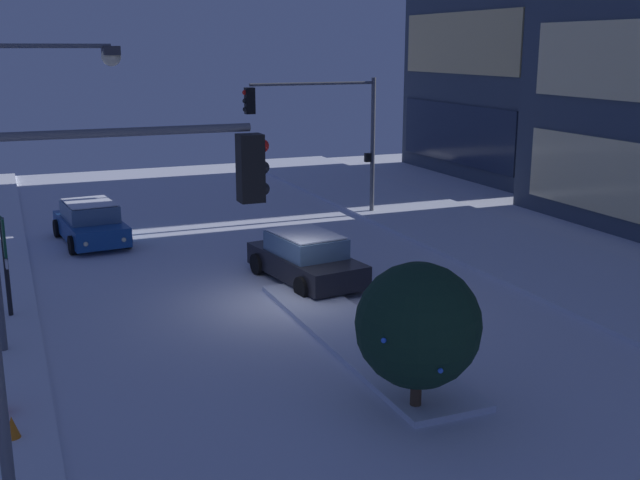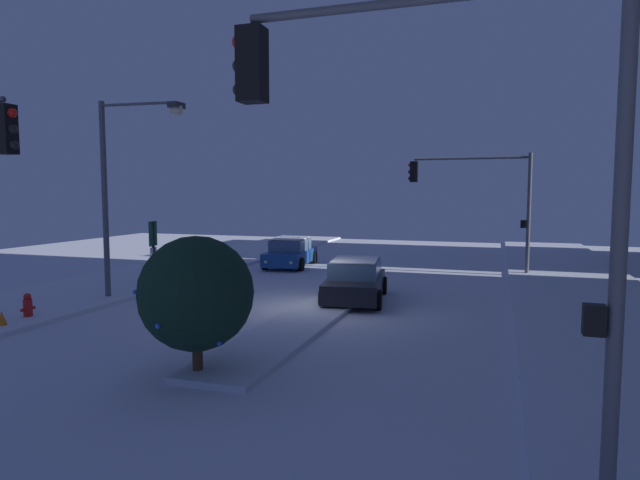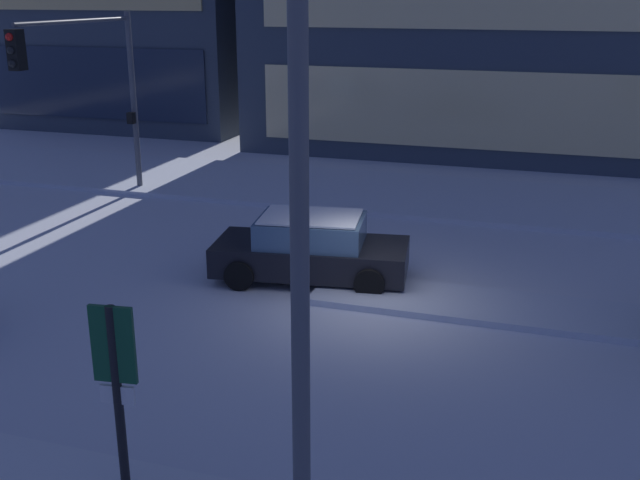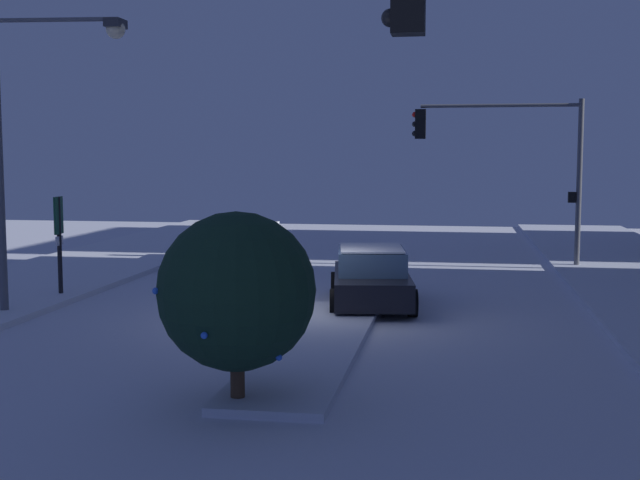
{
  "view_description": "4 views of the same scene",
  "coord_description": "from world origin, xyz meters",
  "px_view_note": "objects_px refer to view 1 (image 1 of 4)",
  "views": [
    {
      "loc": [
        18.96,
        -6.89,
        6.87
      ],
      "look_at": [
        -1.07,
        1.34,
        1.43
      ],
      "focal_mm": 43.31,
      "sensor_mm": 36.0,
      "label": 1
    },
    {
      "loc": [
        16.64,
        5.96,
        3.88
      ],
      "look_at": [
        -0.9,
        0.11,
        2.22
      ],
      "focal_mm": 30.14,
      "sensor_mm": 36.0,
      "label": 2
    },
    {
      "loc": [
        3.36,
        -14.19,
        6.21
      ],
      "look_at": [
        -1.17,
        0.02,
        1.34
      ],
      "focal_mm": 42.63,
      "sensor_mm": 36.0,
      "label": 3
    },
    {
      "loc": [
        18.95,
        3.28,
        3.81
      ],
      "look_at": [
        -1.78,
        -0.16,
        1.65
      ],
      "focal_mm": 46.64,
      "sensor_mm": 36.0,
      "label": 4
    }
  ],
  "objects_px": {
    "traffic_light_corner_near_right": "(109,248)",
    "decorated_tree_median": "(418,325)",
    "fire_hydrant": "(0,401)",
    "car_near": "(90,223)",
    "construction_cone": "(12,431)",
    "car_far": "(306,259)",
    "parking_info_sign": "(5,255)",
    "traffic_light_corner_far_left": "(322,121)",
    "street_lamp_arched": "(28,150)"
  },
  "relations": [
    {
      "from": "traffic_light_corner_near_right",
      "to": "decorated_tree_median",
      "type": "height_order",
      "value": "traffic_light_corner_near_right"
    },
    {
      "from": "fire_hydrant",
      "to": "traffic_light_corner_near_right",
      "type": "bearing_deg",
      "value": 24.38
    },
    {
      "from": "car_near",
      "to": "decorated_tree_median",
      "type": "relative_size",
      "value": 1.53
    },
    {
      "from": "car_near",
      "to": "fire_hydrant",
      "type": "bearing_deg",
      "value": -19.04
    },
    {
      "from": "fire_hydrant",
      "to": "construction_cone",
      "type": "height_order",
      "value": "fire_hydrant"
    },
    {
      "from": "traffic_light_corner_near_right",
      "to": "fire_hydrant",
      "type": "bearing_deg",
      "value": 114.38
    },
    {
      "from": "car_far",
      "to": "traffic_light_corner_near_right",
      "type": "xyz_separation_m",
      "value": [
        9.95,
        -6.82,
        3.42
      ]
    },
    {
      "from": "parking_info_sign",
      "to": "decorated_tree_median",
      "type": "xyz_separation_m",
      "value": [
        8.48,
        7.14,
        0.03
      ]
    },
    {
      "from": "car_far",
      "to": "car_near",
      "type": "bearing_deg",
      "value": 28.13
    },
    {
      "from": "parking_info_sign",
      "to": "construction_cone",
      "type": "height_order",
      "value": "parking_info_sign"
    },
    {
      "from": "parking_info_sign",
      "to": "construction_cone",
      "type": "xyz_separation_m",
      "value": [
        6.91,
        -0.1,
        -1.46
      ]
    },
    {
      "from": "traffic_light_corner_far_left",
      "to": "fire_hydrant",
      "type": "bearing_deg",
      "value": 48.64
    },
    {
      "from": "car_far",
      "to": "construction_cone",
      "type": "bearing_deg",
      "value": 122.47
    },
    {
      "from": "car_near",
      "to": "car_far",
      "type": "height_order",
      "value": "same"
    },
    {
      "from": "car_far",
      "to": "street_lamp_arched",
      "type": "bearing_deg",
      "value": 101.0
    },
    {
      "from": "traffic_light_corner_far_left",
      "to": "decorated_tree_median",
      "type": "distance_m",
      "value": 17.59
    },
    {
      "from": "car_near",
      "to": "traffic_light_corner_near_right",
      "type": "xyz_separation_m",
      "value": [
        17.35,
        -1.4,
        3.42
      ]
    },
    {
      "from": "car_far",
      "to": "parking_info_sign",
      "type": "xyz_separation_m",
      "value": [
        0.26,
        -8.28,
        1.02
      ]
    },
    {
      "from": "construction_cone",
      "to": "street_lamp_arched",
      "type": "bearing_deg",
      "value": 169.95
    },
    {
      "from": "car_far",
      "to": "decorated_tree_median",
      "type": "relative_size",
      "value": 1.55
    },
    {
      "from": "street_lamp_arched",
      "to": "fire_hydrant",
      "type": "bearing_deg",
      "value": -111.2
    },
    {
      "from": "fire_hydrant",
      "to": "construction_cone",
      "type": "xyz_separation_m",
      "value": [
        1.07,
        0.19,
        -0.13
      ]
    },
    {
      "from": "car_near",
      "to": "decorated_tree_median",
      "type": "distance_m",
      "value": 16.73
    },
    {
      "from": "parking_info_sign",
      "to": "car_near",
      "type": "bearing_deg",
      "value": 62.64
    },
    {
      "from": "car_far",
      "to": "decorated_tree_median",
      "type": "bearing_deg",
      "value": 164.51
    },
    {
      "from": "car_near",
      "to": "traffic_light_corner_near_right",
      "type": "relative_size",
      "value": 0.76
    },
    {
      "from": "traffic_light_corner_far_left",
      "to": "fire_hydrant",
      "type": "height_order",
      "value": "traffic_light_corner_far_left"
    },
    {
      "from": "fire_hydrant",
      "to": "street_lamp_arched",
      "type": "bearing_deg",
      "value": 163.98
    },
    {
      "from": "traffic_light_corner_near_right",
      "to": "fire_hydrant",
      "type": "relative_size",
      "value": 7.03
    },
    {
      "from": "car_near",
      "to": "street_lamp_arched",
      "type": "xyz_separation_m",
      "value": [
        10.02,
        -2.15,
        3.94
      ]
    },
    {
      "from": "car_far",
      "to": "fire_hydrant",
      "type": "xyz_separation_m",
      "value": [
        6.1,
        -8.57,
        -0.3
      ]
    },
    {
      "from": "car_near",
      "to": "traffic_light_corner_far_left",
      "type": "relative_size",
      "value": 0.8
    },
    {
      "from": "car_near",
      "to": "construction_cone",
      "type": "xyz_separation_m",
      "value": [
        14.57,
        -2.95,
        -0.44
      ]
    },
    {
      "from": "traffic_light_corner_far_left",
      "to": "fire_hydrant",
      "type": "distance_m",
      "value": 19.1
    },
    {
      "from": "traffic_light_corner_far_left",
      "to": "car_near",
      "type": "bearing_deg",
      "value": 3.62
    },
    {
      "from": "construction_cone",
      "to": "fire_hydrant",
      "type": "bearing_deg",
      "value": -169.77
    },
    {
      "from": "car_far",
      "to": "traffic_light_corner_near_right",
      "type": "height_order",
      "value": "traffic_light_corner_near_right"
    },
    {
      "from": "decorated_tree_median",
      "to": "construction_cone",
      "type": "relative_size",
      "value": 5.41
    },
    {
      "from": "street_lamp_arched",
      "to": "parking_info_sign",
      "type": "relative_size",
      "value": 2.59
    },
    {
      "from": "decorated_tree_median",
      "to": "street_lamp_arched",
      "type": "bearing_deg",
      "value": -133.58
    },
    {
      "from": "parking_info_sign",
      "to": "street_lamp_arched",
      "type": "bearing_deg",
      "value": -80.14
    },
    {
      "from": "traffic_light_corner_far_left",
      "to": "decorated_tree_median",
      "type": "relative_size",
      "value": 1.9
    },
    {
      "from": "decorated_tree_median",
      "to": "car_near",
      "type": "bearing_deg",
      "value": -165.13
    },
    {
      "from": "car_near",
      "to": "construction_cone",
      "type": "distance_m",
      "value": 14.87
    },
    {
      "from": "street_lamp_arched",
      "to": "parking_info_sign",
      "type": "bearing_deg",
      "value": 101.58
    },
    {
      "from": "traffic_light_corner_near_right",
      "to": "construction_cone",
      "type": "xyz_separation_m",
      "value": [
        -2.78,
        -1.55,
        -3.86
      ]
    },
    {
      "from": "car_near",
      "to": "street_lamp_arched",
      "type": "height_order",
      "value": "street_lamp_arched"
    },
    {
      "from": "fire_hydrant",
      "to": "parking_info_sign",
      "type": "height_order",
      "value": "parking_info_sign"
    },
    {
      "from": "car_near",
      "to": "car_far",
      "type": "bearing_deg",
      "value": 30.31
    },
    {
      "from": "traffic_light_corner_near_right",
      "to": "car_near",
      "type": "bearing_deg",
      "value": 85.38
    }
  ]
}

